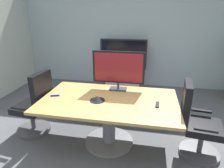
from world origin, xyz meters
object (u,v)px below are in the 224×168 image
at_px(office_chair_right, 196,126).
at_px(tv_monitor, 118,68).
at_px(conference_table, 109,110).
at_px(conference_phone, 97,99).
at_px(wall_display_unit, 123,72).
at_px(remote_control, 157,105).
at_px(office_chair_left, 36,108).

relative_size(office_chair_right, tv_monitor, 1.30).
relative_size(conference_table, office_chair_right, 1.83).
distance_m(conference_table, office_chair_right, 1.26).
bearing_deg(office_chair_right, conference_phone, 98.77).
height_order(tv_monitor, conference_phone, tv_monitor).
height_order(wall_display_unit, conference_phone, wall_display_unit).
bearing_deg(conference_phone, conference_table, 24.65).
bearing_deg(conference_table, office_chair_right, -1.20).
bearing_deg(remote_control, conference_phone, -175.37).
distance_m(conference_table, conference_phone, 0.27).
bearing_deg(office_chair_right, office_chair_left, 95.46).
height_order(conference_phone, remote_control, conference_phone).
bearing_deg(remote_control, wall_display_unit, 111.94).
bearing_deg(office_chair_left, conference_phone, 89.81).
distance_m(office_chair_right, conference_phone, 1.45).
xyz_separation_m(conference_table, remote_control, (0.70, -0.06, 0.19)).
xyz_separation_m(tv_monitor, wall_display_unit, (-0.18, 1.99, -0.67)).
bearing_deg(remote_control, tv_monitor, 146.30).
relative_size(office_chair_right, remote_control, 6.41).
distance_m(tv_monitor, conference_phone, 0.63).
bearing_deg(tv_monitor, office_chair_right, -20.77).
height_order(conference_table, wall_display_unit, wall_display_unit).
height_order(tv_monitor, remote_control, tv_monitor).
distance_m(wall_display_unit, conference_phone, 2.50).
distance_m(conference_table, tv_monitor, 0.69).
relative_size(conference_table, remote_control, 11.73).
height_order(office_chair_right, tv_monitor, tv_monitor).
bearing_deg(conference_phone, office_chair_right, 1.82).
bearing_deg(remote_control, conference_table, 179.00).
xyz_separation_m(conference_table, office_chair_right, (1.25, -0.03, -0.11)).
xyz_separation_m(conference_table, conference_phone, (-0.15, -0.07, 0.22)).
distance_m(office_chair_right, tv_monitor, 1.42).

